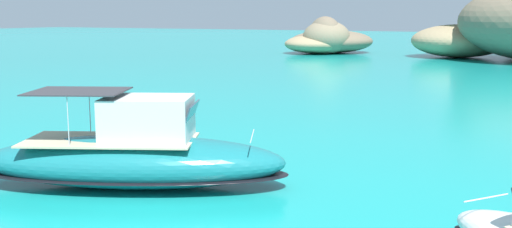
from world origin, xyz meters
TOP-DOWN VIEW (x-y plane):
  - islet_small at (-21.73, 78.24)m, footprint 16.07×16.59m
  - motorboat_teal at (-2.18, 10.73)m, footprint 10.38×6.98m

SIDE VIEW (x-z plane):
  - motorboat_teal at x=-2.18m, z-range -0.57..2.57m
  - islet_small at x=-21.73m, z-range -0.79..4.56m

